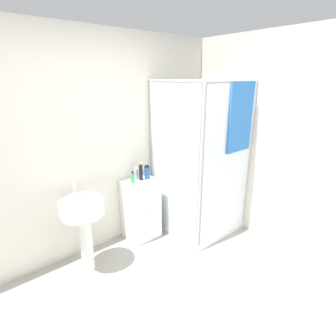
{
  "coord_description": "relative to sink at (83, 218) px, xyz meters",
  "views": [
    {
      "loc": [
        -1.21,
        -1.04,
        2.0
      ],
      "look_at": [
        0.6,
        1.12,
        1.02
      ],
      "focal_mm": 28.0,
      "sensor_mm": 36.0,
      "label": 1
    }
  ],
  "objects": [
    {
      "name": "vanity_cabinet",
      "position": [
        0.81,
        0.16,
        -0.24
      ],
      "size": [
        0.41,
        0.38,
        0.79
      ],
      "color": "white",
      "rests_on": "ground_plane"
    },
    {
      "name": "lotion_bottle_white",
      "position": [
        0.81,
        0.24,
        0.22
      ],
      "size": [
        0.05,
        0.05,
        0.16
      ],
      "color": "#B299C6",
      "rests_on": "vanity_cabinet"
    },
    {
      "name": "wall_back",
      "position": [
        0.36,
        0.37,
        0.61
      ],
      "size": [
        6.4,
        0.06,
        2.5
      ],
      "primitive_type": "cube",
      "color": "silver",
      "rests_on": "ground_plane"
    },
    {
      "name": "sink",
      "position": [
        0.0,
        0.0,
        0.0
      ],
      "size": [
        0.44,
        0.44,
        0.96
      ],
      "color": "white",
      "rests_on": "ground_plane"
    },
    {
      "name": "shampoo_bottle_tall_black",
      "position": [
        0.84,
        0.16,
        0.26
      ],
      "size": [
        0.05,
        0.05,
        0.23
      ],
      "color": "black",
      "rests_on": "vanity_cabinet"
    },
    {
      "name": "soap_dispenser",
      "position": [
        0.7,
        0.15,
        0.21
      ],
      "size": [
        0.05,
        0.05,
        0.15
      ],
      "color": "green",
      "rests_on": "vanity_cabinet"
    },
    {
      "name": "wall_right",
      "position": [
        2.06,
        -1.33,
        0.61
      ],
      "size": [
        0.06,
        6.4,
        2.5
      ],
      "primitive_type": "cube",
      "color": "silver",
      "rests_on": "ground_plane"
    },
    {
      "name": "shower_enclosure",
      "position": [
        1.52,
        -0.21,
        -0.08
      ],
      "size": [
        0.92,
        0.95,
        1.98
      ],
      "color": "white",
      "rests_on": "ground_plane"
    },
    {
      "name": "ground_plane",
      "position": [
        0.36,
        -1.33,
        -0.64
      ],
      "size": [
        12.0,
        12.0,
        0.0
      ],
      "primitive_type": "plane",
      "color": "#9E9B93"
    },
    {
      "name": "shampoo_bottle_blue",
      "position": [
        0.91,
        0.14,
        0.24
      ],
      "size": [
        0.07,
        0.07,
        0.18
      ],
      "color": "#1E4C93",
      "rests_on": "vanity_cabinet"
    }
  ]
}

